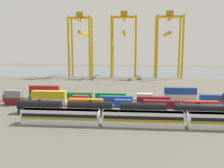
# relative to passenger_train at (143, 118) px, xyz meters

# --- Properties ---
(ground_plane) EXTENTS (420.00, 420.00, 0.00)m
(ground_plane) POSITION_rel_passenger_train_xyz_m (-10.74, 59.24, -2.14)
(ground_plane) COLOR #5B564C
(harbour_water) EXTENTS (400.00, 110.00, 0.01)m
(harbour_water) POSITION_rel_passenger_train_xyz_m (-10.74, 164.42, -2.14)
(harbour_water) COLOR slate
(harbour_water) RESTS_ON ground_plane
(passenger_train) EXTENTS (64.05, 3.14, 3.90)m
(passenger_train) POSITION_rel_passenger_train_xyz_m (0.00, 0.00, 0.00)
(passenger_train) COLOR silver
(passenger_train) RESTS_ON ground_plane
(freight_tank_row) EXTENTS (60.90, 3.06, 4.52)m
(freight_tank_row) POSITION_rel_passenger_train_xyz_m (-7.50, 9.49, 0.02)
(freight_tank_row) COLOR #232326
(freight_tank_row) RESTS_ON ground_plane
(shipping_container_0) EXTENTS (6.04, 2.44, 2.60)m
(shipping_container_0) POSITION_rel_passenger_train_xyz_m (-45.44, 20.60, -0.84)
(shipping_container_0) COLOR maroon
(shipping_container_0) RESTS_ON ground_plane
(shipping_container_1) EXTENTS (6.04, 2.44, 2.60)m
(shipping_container_1) POSITION_rel_passenger_train_xyz_m (-45.44, 20.60, 1.76)
(shipping_container_1) COLOR slate
(shipping_container_1) RESTS_ON shipping_container_0
(shipping_container_2) EXTENTS (12.10, 2.44, 2.60)m
(shipping_container_2) POSITION_rel_passenger_train_xyz_m (-32.31, 20.60, -0.84)
(shipping_container_2) COLOR silver
(shipping_container_2) RESTS_ON ground_plane
(shipping_container_3) EXTENTS (12.10, 2.44, 2.60)m
(shipping_container_3) POSITION_rel_passenger_train_xyz_m (-32.31, 20.60, 1.76)
(shipping_container_3) COLOR gold
(shipping_container_3) RESTS_ON shipping_container_2
(shipping_container_4) EXTENTS (12.10, 2.44, 2.60)m
(shipping_container_4) POSITION_rel_passenger_train_xyz_m (-19.18, 20.60, -0.84)
(shipping_container_4) COLOR orange
(shipping_container_4) RESTS_ON ground_plane
(shipping_container_5) EXTENTS (6.04, 2.44, 2.60)m
(shipping_container_5) POSITION_rel_passenger_train_xyz_m (-6.05, 20.60, -0.84)
(shipping_container_5) COLOR #1C4299
(shipping_container_5) RESTS_ON ground_plane
(shipping_container_6) EXTENTS (12.10, 2.44, 2.60)m
(shipping_container_6) POSITION_rel_passenger_train_xyz_m (7.08, 20.60, -0.84)
(shipping_container_6) COLOR maroon
(shipping_container_6) RESTS_ON ground_plane
(shipping_container_7) EXTENTS (12.10, 2.44, 2.60)m
(shipping_container_7) POSITION_rel_passenger_train_xyz_m (20.20, 20.60, -0.84)
(shipping_container_7) COLOR #AD211C
(shipping_container_7) RESTS_ON ground_plane
(shipping_container_10) EXTENTS (6.04, 2.44, 2.60)m
(shipping_container_10) POSITION_rel_passenger_train_xyz_m (-49.54, 26.64, -0.84)
(shipping_container_10) COLOR maroon
(shipping_container_10) RESTS_ON ground_plane
(shipping_container_11) EXTENTS (12.10, 2.44, 2.60)m
(shipping_container_11) POSITION_rel_passenger_train_xyz_m (-35.96, 26.64, -0.84)
(shipping_container_11) COLOR #146066
(shipping_container_11) RESTS_ON ground_plane
(shipping_container_12) EXTENTS (6.04, 2.44, 2.60)m
(shipping_container_12) POSITION_rel_passenger_train_xyz_m (-22.38, 26.64, -0.84)
(shipping_container_12) COLOR #AD211C
(shipping_container_12) RESTS_ON ground_plane
(shipping_container_13) EXTENTS (12.10, 2.44, 2.60)m
(shipping_container_13) POSITION_rel_passenger_train_xyz_m (-8.80, 26.64, -0.84)
(shipping_container_13) COLOR #1C4299
(shipping_container_13) RESTS_ON ground_plane
(shipping_container_14) EXTENTS (12.10, 2.44, 2.60)m
(shipping_container_14) POSITION_rel_passenger_train_xyz_m (4.78, 26.64, -0.84)
(shipping_container_14) COLOR maroon
(shipping_container_14) RESTS_ON ground_plane
(shipping_container_15) EXTENTS (12.10, 2.44, 2.60)m
(shipping_container_15) POSITION_rel_passenger_train_xyz_m (-38.62, 32.68, -0.84)
(shipping_container_15) COLOR maroon
(shipping_container_15) RESTS_ON ground_plane
(shipping_container_16) EXTENTS (12.10, 2.44, 2.60)m
(shipping_container_16) POSITION_rel_passenger_train_xyz_m (-38.62, 32.68, 1.76)
(shipping_container_16) COLOR #AD211C
(shipping_container_16) RESTS_ON shipping_container_15
(shipping_container_17) EXTENTS (12.10, 2.44, 2.60)m
(shipping_container_17) POSITION_rel_passenger_train_xyz_m (-25.09, 32.68, -0.84)
(shipping_container_17) COLOR #197538
(shipping_container_17) RESTS_ON ground_plane
(shipping_container_18) EXTENTS (12.10, 2.44, 2.60)m
(shipping_container_18) POSITION_rel_passenger_train_xyz_m (-11.55, 32.68, -0.84)
(shipping_container_18) COLOR #197538
(shipping_container_18) RESTS_ON ground_plane
(shipping_container_19) EXTENTS (6.04, 2.44, 2.60)m
(shipping_container_19) POSITION_rel_passenger_train_xyz_m (1.99, 32.68, -0.84)
(shipping_container_19) COLOR silver
(shipping_container_19) RESTS_ON ground_plane
(shipping_container_20) EXTENTS (12.10, 2.44, 2.60)m
(shipping_container_20) POSITION_rel_passenger_train_xyz_m (15.52, 32.68, -0.84)
(shipping_container_20) COLOR silver
(shipping_container_20) RESTS_ON ground_plane
(shipping_container_21) EXTENTS (12.10, 2.44, 2.60)m
(shipping_container_21) POSITION_rel_passenger_train_xyz_m (15.52, 32.68, 1.76)
(shipping_container_21) COLOR #1C4299
(shipping_container_21) RESTS_ON shipping_container_20
(shipping_container_22) EXTENTS (12.10, 2.44, 2.60)m
(shipping_container_22) POSITION_rel_passenger_train_xyz_m (29.06, 32.68, -0.84)
(shipping_container_22) COLOR #1C4299
(shipping_container_22) RESTS_ON ground_plane
(gantry_crane_west) EXTENTS (17.04, 38.35, 46.95)m
(gantry_crane_west) POSITION_rel_passenger_train_xyz_m (-42.11, 118.02, 26.10)
(gantry_crane_west) COLOR gold
(gantry_crane_west) RESTS_ON ground_plane
(gantry_crane_central) EXTENTS (18.74, 33.61, 47.12)m
(gantry_crane_central) POSITION_rel_passenger_train_xyz_m (-10.03, 117.27, 26.00)
(gantry_crane_central) COLOR gold
(gantry_crane_central) RESTS_ON ground_plane
(gantry_crane_east) EXTENTS (19.12, 35.05, 46.95)m
(gantry_crane_east) POSITION_rel_passenger_train_xyz_m (22.05, 117.33, 25.93)
(gantry_crane_east) COLOR gold
(gantry_crane_east) RESTS_ON ground_plane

